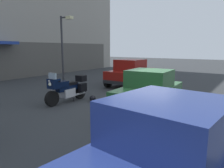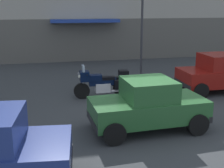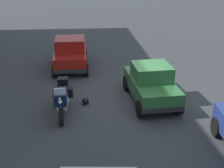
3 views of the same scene
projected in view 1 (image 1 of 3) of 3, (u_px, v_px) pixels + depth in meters
The scene contains 7 objects.
ground_plane at pixel (143, 109), 8.14m from camera, with size 80.00×80.00×0.00m, color #2D3033.
motorcycle at pixel (68, 88), 9.13m from camera, with size 2.26×0.76×1.36m.
helmet at pixel (93, 99), 9.27m from camera, with size 0.28×0.28×0.28m, color black.
car_hatchback_near at pixel (131, 73), 13.25m from camera, with size 3.89×1.80×1.64m.
car_compact_side at pixel (149, 91), 7.72m from camera, with size 3.54×1.85×1.56m.
car_wagon_end at pixel (163, 158), 2.98m from camera, with size 4.00×2.15×1.64m.
streetlamp_curbside at pixel (64, 44), 12.55m from camera, with size 0.28×0.94×4.20m.
Camera 1 is at (-7.16, -3.45, 2.34)m, focal length 33.74 mm.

